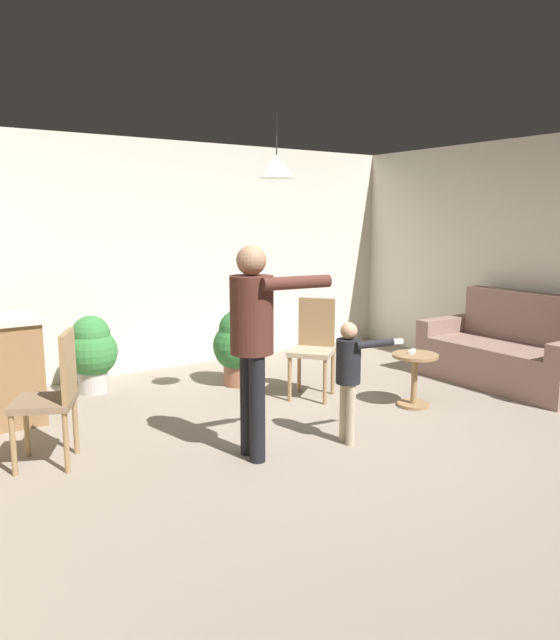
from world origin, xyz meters
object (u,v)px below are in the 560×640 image
at_px(person_child, 349,369).
at_px(dining_chair_near_wall, 53,393).
at_px(person_adult, 254,328).
at_px(spare_remote_on_table, 412,351).
at_px(side_table_by_couch, 415,373).
at_px(couch_floral, 507,354).
at_px(dining_chair_by_counter, 314,344).
at_px(potted_plant_corner, 92,350).
at_px(potted_plant_by_wall, 238,344).

height_order(person_child, dining_chair_near_wall, dining_chair_near_wall).
bearing_deg(person_adult, spare_remote_on_table, 103.62).
bearing_deg(side_table_by_couch, spare_remote_on_table, 101.05).
xyz_separation_m(couch_floral, person_adult, (-3.39, -0.19, 0.67)).
distance_m(dining_chair_by_counter, dining_chair_near_wall, 2.65).
relative_size(person_adult, potted_plant_corner, 1.99).
xyz_separation_m(couch_floral, dining_chair_by_counter, (-2.04, 0.83, 0.21)).
bearing_deg(person_child, spare_remote_on_table, 118.95).
height_order(person_adult, person_child, person_adult).
bearing_deg(person_adult, dining_chair_near_wall, -112.67).
bearing_deg(potted_plant_by_wall, spare_remote_on_table, -56.87).
bearing_deg(person_child, potted_plant_corner, -144.66).
distance_m(person_adult, dining_chair_near_wall, 1.54).
bearing_deg(dining_chair_near_wall, person_child, -87.80).
relative_size(person_adult, spare_remote_on_table, 12.45).
relative_size(dining_chair_by_counter, potted_plant_by_wall, 1.21).
height_order(person_adult, dining_chair_by_counter, person_adult).
height_order(potted_plant_by_wall, spare_remote_on_table, potted_plant_by_wall).
height_order(couch_floral, side_table_by_couch, couch_floral).
relative_size(person_adult, dining_chair_by_counter, 1.62).
relative_size(couch_floral, spare_remote_on_table, 13.89).
bearing_deg(person_adult, potted_plant_corner, -161.89).
height_order(side_table_by_couch, person_child, person_child).
bearing_deg(potted_plant_corner, spare_remote_on_table, -42.10).
height_order(dining_chair_by_counter, potted_plant_by_wall, dining_chair_by_counter).
bearing_deg(potted_plant_corner, person_adult, -78.57).
xyz_separation_m(dining_chair_by_counter, dining_chair_near_wall, (-2.63, -0.30, 0.00)).
bearing_deg(dining_chair_by_counter, couch_floral, -150.73).
height_order(couch_floral, potted_plant_by_wall, couch_floral).
xyz_separation_m(dining_chair_by_counter, potted_plant_corner, (-1.84, 1.40, -0.10)).
relative_size(dining_chair_near_wall, potted_plant_corner, 1.23).
relative_size(person_adult, potted_plant_by_wall, 1.96).
bearing_deg(couch_floral, person_child, 97.72).
distance_m(person_adult, potted_plant_corner, 2.54).
bearing_deg(potted_plant_corner, dining_chair_by_counter, -37.29).
distance_m(side_table_by_couch, potted_plant_by_wall, 1.92).
distance_m(side_table_by_couch, person_adult, 2.06).
bearing_deg(potted_plant_corner, couch_floral, -29.90).
bearing_deg(dining_chair_near_wall, dining_chair_by_counter, -57.76).
height_order(side_table_by_couch, spare_remote_on_table, spare_remote_on_table).
xyz_separation_m(person_adult, person_child, (0.79, -0.18, -0.38)).
xyz_separation_m(side_table_by_couch, dining_chair_by_counter, (-0.59, 0.83, 0.22)).
height_order(couch_floral, dining_chair_by_counter, same).
distance_m(couch_floral, potted_plant_corner, 4.48).
bearing_deg(potted_plant_corner, potted_plant_by_wall, -23.86).
bearing_deg(potted_plant_by_wall, dining_chair_near_wall, -153.61).
distance_m(couch_floral, person_adult, 3.46).
height_order(side_table_by_couch, potted_plant_by_wall, potted_plant_by_wall).
height_order(potted_plant_corner, spare_remote_on_table, potted_plant_corner).
height_order(person_adult, spare_remote_on_table, person_adult).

